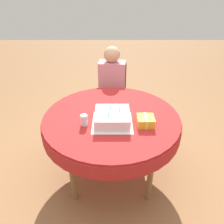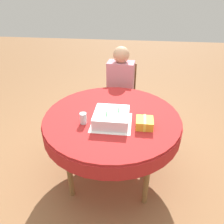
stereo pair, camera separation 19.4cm
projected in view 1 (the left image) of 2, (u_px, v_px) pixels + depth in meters
The scene contains 8 objects.
ground_plane at pixel (112, 171), 2.37m from camera, with size 12.00×12.00×0.00m, color #8C603D.
dining_table at pixel (112, 123), 2.05m from camera, with size 1.27×1.27×0.71m.
chair at pixel (113, 93), 2.95m from camera, with size 0.42×0.42×0.85m.
person at pixel (112, 82), 2.77m from camera, with size 0.34×0.31×1.11m.
napkin at pixel (112, 122), 1.91m from camera, with size 0.35×0.35×0.00m.
birthday_cake at pixel (112, 117), 1.88m from camera, with size 0.30×0.30×0.15m.
drinking_glass at pixel (84, 120), 1.86m from camera, with size 0.06×0.06×0.10m.
gift_box at pixel (146, 121), 1.87m from camera, with size 0.14×0.15×0.08m.
Camera 1 is at (0.01, -1.70, 1.78)m, focal length 35.00 mm.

